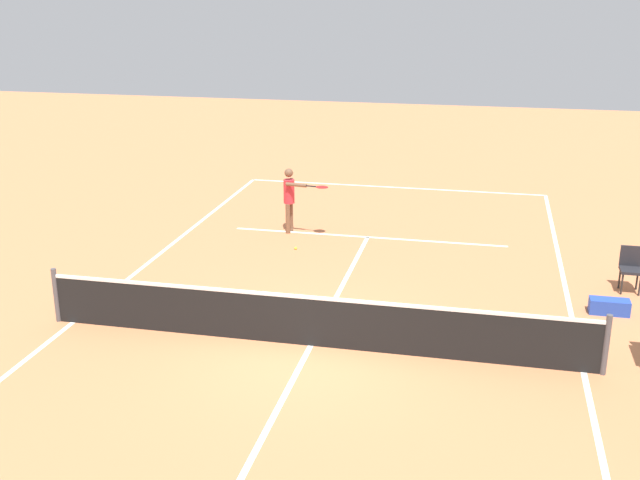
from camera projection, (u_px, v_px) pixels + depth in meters
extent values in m
plane|color=#D37A4C|center=(311.00, 346.00, 13.90)|extent=(60.00, 60.00, 0.00)
cube|color=white|center=(394.00, 187.00, 24.74)|extent=(9.35, 0.10, 0.01)
cube|color=white|center=(584.00, 372.00, 12.94)|extent=(0.10, 23.39, 0.01)
cube|color=white|center=(73.00, 322.00, 14.85)|extent=(0.10, 23.39, 0.01)
cube|color=white|center=(368.00, 237.00, 19.86)|extent=(7.02, 0.10, 0.01)
cube|color=white|center=(311.00, 345.00, 13.89)|extent=(0.10, 12.87, 0.01)
cylinder|color=#4C4C51|center=(606.00, 345.00, 12.71)|extent=(0.10, 0.10, 1.07)
cylinder|color=#4C4C51|center=(56.00, 295.00, 14.75)|extent=(0.10, 0.10, 1.07)
cube|color=black|center=(311.00, 322.00, 13.75)|extent=(9.95, 0.03, 0.91)
cube|color=white|center=(311.00, 297.00, 13.60)|extent=(9.95, 0.04, 0.06)
cylinder|color=brown|center=(291.00, 216.00, 20.24)|extent=(0.12, 0.12, 0.79)
cylinder|color=brown|center=(288.00, 219.00, 20.07)|extent=(0.12, 0.12, 0.79)
cylinder|color=red|center=(289.00, 191.00, 19.93)|extent=(0.28, 0.28, 0.62)
sphere|color=brown|center=(289.00, 173.00, 19.78)|extent=(0.22, 0.22, 0.22)
cylinder|color=brown|center=(292.00, 188.00, 20.09)|extent=(0.09, 0.09, 0.55)
cylinder|color=brown|center=(296.00, 185.00, 19.61)|extent=(0.56, 0.16, 0.09)
cylinder|color=black|center=(311.00, 186.00, 19.48)|extent=(0.26, 0.07, 0.04)
ellipsoid|color=red|center=(322.00, 187.00, 19.38)|extent=(0.35, 0.32, 0.04)
sphere|color=#CCE033|center=(296.00, 248.00, 18.93)|extent=(0.07, 0.07, 0.07)
cylinder|color=#262626|center=(640.00, 286.00, 16.06)|extent=(0.04, 0.04, 0.45)
cylinder|color=#262626|center=(622.00, 284.00, 16.13)|extent=(0.04, 0.04, 0.45)
cylinder|color=#262626|center=(637.00, 280.00, 16.38)|extent=(0.04, 0.04, 0.45)
cylinder|color=#262626|center=(619.00, 278.00, 16.45)|extent=(0.04, 0.04, 0.45)
cube|color=#232328|center=(631.00, 270.00, 16.17)|extent=(0.44, 0.44, 0.06)
cube|color=#232328|center=(631.00, 256.00, 16.30)|extent=(0.44, 0.04, 0.44)
cube|color=#2647B7|center=(609.00, 306.00, 15.20)|extent=(0.76, 0.32, 0.30)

